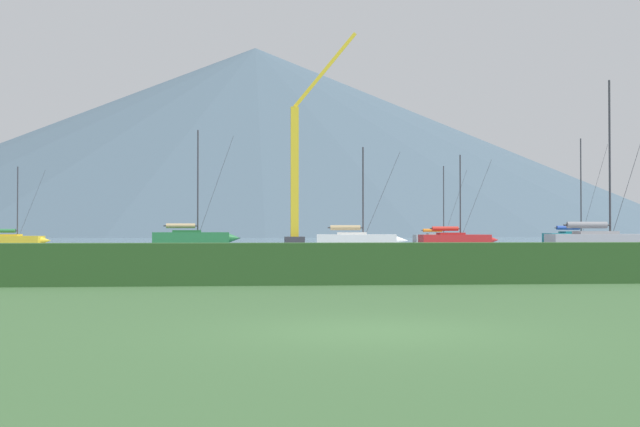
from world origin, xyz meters
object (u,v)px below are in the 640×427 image
object	(u,v)px
sailboat_slip_5	(577,237)
sailboat_slip_8	(440,238)
sailboat_slip_0	(603,240)
sailboat_slip_7	(13,240)
sailboat_slip_3	(358,239)
sailboat_slip_4	(456,239)
dock_crane	(298,179)
sailboat_slip_9	(192,237)

from	to	relation	value
sailboat_slip_5	sailboat_slip_8	size ratio (longest dim) A/B	1.32
sailboat_slip_0	sailboat_slip_5	distance (m)	34.08
sailboat_slip_5	sailboat_slip_7	xyz separation A→B (m)	(-59.36, -7.22, -0.15)
sailboat_slip_3	sailboat_slip_4	distance (m)	11.52
sailboat_slip_3	sailboat_slip_7	distance (m)	33.87
dock_crane	sailboat_slip_8	bearing A→B (deg)	29.38
sailboat_slip_5	sailboat_slip_9	distance (m)	42.52
sailboat_slip_0	dock_crane	bearing A→B (deg)	129.26
sailboat_slip_9	sailboat_slip_4	bearing A→B (deg)	-22.91
sailboat_slip_5	sailboat_slip_7	world-z (taller)	sailboat_slip_5
sailboat_slip_8	dock_crane	xyz separation A→B (m)	(-17.11, -9.64, 6.18)
sailboat_slip_0	sailboat_slip_4	size ratio (longest dim) A/B	1.43
sailboat_slip_0	sailboat_slip_8	xyz separation A→B (m)	(-3.37, 36.66, -0.18)
sailboat_slip_0	dock_crane	distance (m)	34.44
sailboat_slip_0	sailboat_slip_4	bearing A→B (deg)	108.15
sailboat_slip_0	sailboat_slip_4	distance (m)	20.89
sailboat_slip_5	sailboat_slip_9	size ratio (longest dim) A/B	0.98
sailboat_slip_5	sailboat_slip_7	bearing A→B (deg)	-179.80
sailboat_slip_5	sailboat_slip_8	xyz separation A→B (m)	(-14.51, 4.44, -0.13)
dock_crane	sailboat_slip_7	bearing A→B (deg)	-175.81
sailboat_slip_0	sailboat_slip_3	distance (m)	21.69
sailboat_slip_4	sailboat_slip_5	distance (m)	20.82
sailboat_slip_3	sailboat_slip_8	world-z (taller)	sailboat_slip_8
sailboat_slip_7	dock_crane	xyz separation A→B (m)	(27.74, 2.03, 6.20)
sailboat_slip_4	sailboat_slip_5	bearing A→B (deg)	34.05
sailboat_slip_7	sailboat_slip_8	world-z (taller)	sailboat_slip_8
sailboat_slip_5	sailboat_slip_8	bearing A→B (deg)	156.24
sailboat_slip_4	dock_crane	bearing A→B (deg)	153.13
sailboat_slip_9	dock_crane	distance (m)	12.76
sailboat_slip_4	sailboat_slip_7	size ratio (longest dim) A/B	1.14
sailboat_slip_8	sailboat_slip_7	bearing A→B (deg)	-167.06
sailboat_slip_4	sailboat_slip_8	bearing A→B (deg)	80.14
sailboat_slip_0	sailboat_slip_8	size ratio (longest dim) A/B	1.40
sailboat_slip_8	sailboat_slip_9	size ratio (longest dim) A/B	0.74
sailboat_slip_7	sailboat_slip_9	xyz separation A→B (m)	(16.89, 5.10, 0.21)
sailboat_slip_0	dock_crane	xyz separation A→B (m)	(-20.49, 27.02, 6.00)
sailboat_slip_7	sailboat_slip_3	bearing A→B (deg)	-10.53
sailboat_slip_3	sailboat_slip_5	distance (m)	32.27
sailboat_slip_0	sailboat_slip_7	size ratio (longest dim) A/B	1.63
sailboat_slip_3	sailboat_slip_7	bearing A→B (deg)	168.58
sailboat_slip_8	dock_crane	distance (m)	20.59
sailboat_slip_5	sailboat_slip_9	xyz separation A→B (m)	(-42.47, -2.12, 0.07)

